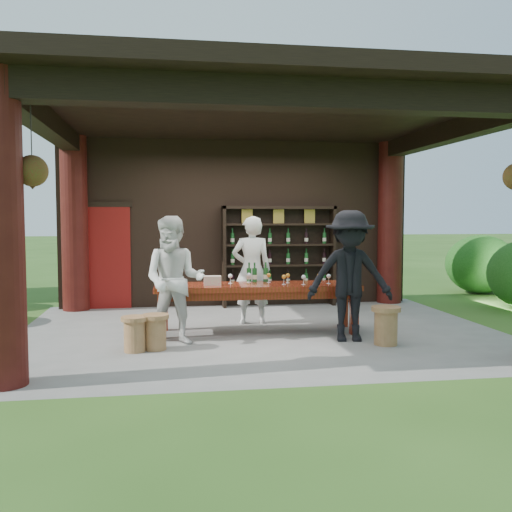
{
  "coord_description": "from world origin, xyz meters",
  "views": [
    {
      "loc": [
        -1.43,
        -8.68,
        1.79
      ],
      "look_at": [
        0.0,
        0.4,
        1.15
      ],
      "focal_mm": 40.0,
      "sensor_mm": 36.0,
      "label": 1
    }
  ],
  "objects": [
    {
      "name": "host",
      "position": [
        -0.03,
        0.68,
        0.9
      ],
      "size": [
        0.67,
        0.46,
        1.79
      ],
      "primitive_type": "imported",
      "rotation": [
        0.0,
        0.0,
        3.1
      ],
      "color": "silver",
      "rests_on": "ground"
    },
    {
      "name": "table_bottles",
      "position": [
        -0.02,
        0.22,
        0.9
      ],
      "size": [
        0.35,
        0.1,
        0.31
      ],
      "color": "#194C1E",
      "rests_on": "tasting_table"
    },
    {
      "name": "stool_far_left",
      "position": [
        -1.86,
        -1.07,
        0.25
      ],
      "size": [
        0.36,
        0.36,
        0.47
      ],
      "rotation": [
        0.0,
        0.0,
        -0.26
      ],
      "color": "brown",
      "rests_on": "ground"
    },
    {
      "name": "tasting_table",
      "position": [
        -0.05,
        -0.07,
        0.63
      ],
      "size": [
        3.16,
        0.94,
        0.75
      ],
      "rotation": [
        0.0,
        0.0,
        -0.04
      ],
      "color": "#63240E",
      "rests_on": "ground"
    },
    {
      "name": "napkin_basket",
      "position": [
        -0.75,
        -0.1,
        0.82
      ],
      "size": [
        0.27,
        0.19,
        0.14
      ],
      "primitive_type": "cube",
      "rotation": [
        0.0,
        0.0,
        -0.04
      ],
      "color": "#BF6672",
      "rests_on": "tasting_table"
    },
    {
      "name": "wine_shelf",
      "position": [
        0.79,
        2.45,
        1.0
      ],
      "size": [
        2.27,
        0.34,
        1.99
      ],
      "color": "black",
      "rests_on": "ground"
    },
    {
      "name": "guest_man",
      "position": [
        1.16,
        -0.86,
        0.94
      ],
      "size": [
        1.31,
        0.89,
        1.88
      ],
      "primitive_type": "imported",
      "rotation": [
        0.0,
        0.0,
        -0.17
      ],
      "color": "black",
      "rests_on": "ground"
    },
    {
      "name": "stool_near_left",
      "position": [
        -1.59,
        -1.0,
        0.25
      ],
      "size": [
        0.36,
        0.36,
        0.48
      ],
      "rotation": [
        0.0,
        0.0,
        -0.23
      ],
      "color": "brown",
      "rests_on": "ground"
    },
    {
      "name": "guest_woman",
      "position": [
        -1.33,
        -0.69,
        0.9
      ],
      "size": [
        1.0,
        0.85,
        1.8
      ],
      "primitive_type": "imported",
      "rotation": [
        0.0,
        0.0,
        -0.21
      ],
      "color": "silver",
      "rests_on": "ground"
    },
    {
      "name": "trees",
      "position": [
        3.11,
        1.1,
        3.37
      ],
      "size": [
        21.04,
        11.2,
        4.8
      ],
      "color": "#3F2819",
      "rests_on": "ground"
    },
    {
      "name": "ground",
      "position": [
        0.0,
        0.0,
        0.0
      ],
      "size": [
        90.0,
        90.0,
        0.0
      ],
      "primitive_type": "plane",
      "color": "#2D5119",
      "rests_on": "ground"
    },
    {
      "name": "pavilion",
      "position": [
        -0.01,
        0.43,
        2.13
      ],
      "size": [
        7.5,
        6.0,
        3.6
      ],
      "color": "slate",
      "rests_on": "ground"
    },
    {
      "name": "shrubs",
      "position": [
        2.11,
        1.22,
        0.54
      ],
      "size": [
        14.02,
        7.74,
        1.36
      ],
      "color": "#194C14",
      "rests_on": "ground"
    },
    {
      "name": "table_glasses",
      "position": [
        0.37,
        -0.03,
        0.82
      ],
      "size": [
        1.57,
        0.51,
        0.15
      ],
      "color": "silver",
      "rests_on": "tasting_table"
    },
    {
      "name": "stool_near_right",
      "position": [
        1.58,
        -1.2,
        0.28
      ],
      "size": [
        0.41,
        0.41,
        0.54
      ],
      "rotation": [
        0.0,
        0.0,
        -0.17
      ],
      "color": "brown",
      "rests_on": "ground"
    }
  ]
}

